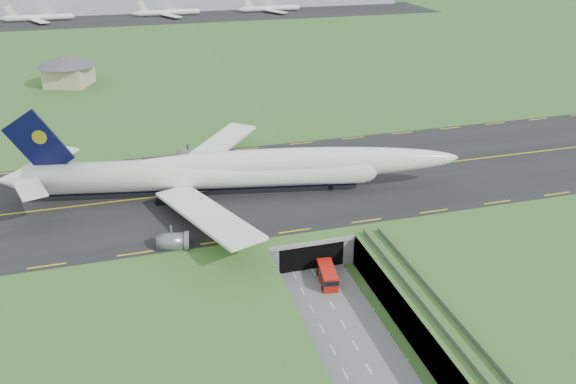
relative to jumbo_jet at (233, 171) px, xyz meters
name	(u,v)px	position (x,y,z in m)	size (l,w,h in m)	color
ground	(326,296)	(9.79, -29.85, -11.35)	(900.00, 900.00, 0.00)	#386126
airfield_deck	(327,281)	(9.79, -29.85, -8.35)	(800.00, 800.00, 6.00)	gray
trench_road	(342,323)	(9.79, -37.35, -11.25)	(12.00, 75.00, 0.20)	slate
taxiway	(276,183)	(9.79, 3.15, -5.26)	(800.00, 44.00, 0.18)	black
tunnel_portal	(298,231)	(9.79, -13.14, -8.01)	(17.00, 22.30, 6.00)	gray
guideway	(448,331)	(20.79, -48.96, -6.02)	(3.00, 53.00, 7.05)	#A8A8A3
jumbo_jet	(233,171)	(0.00, 0.00, 0.00)	(92.28, 59.08, 19.88)	white
shuttle_tram	(327,275)	(11.16, -26.37, -9.77)	(3.59, 7.27, 2.86)	red
service_building	(68,67)	(-37.62, 98.62, 0.81)	(24.47, 24.47, 10.39)	#BBB287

